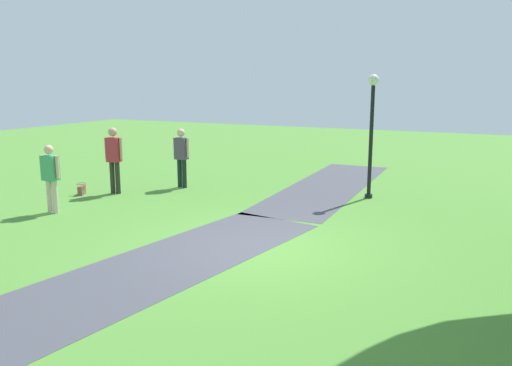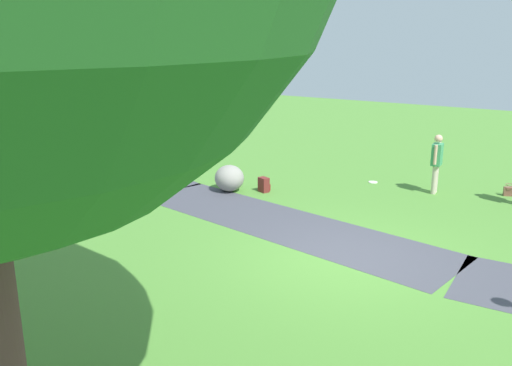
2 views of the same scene
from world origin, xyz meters
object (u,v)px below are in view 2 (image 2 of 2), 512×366
lawn_boulder (229,178)px  handbag_on_grass (510,191)px  passerby_on_path (437,160)px  backpack_by_boulder (264,185)px  frisbee_on_grass (373,182)px

lawn_boulder → handbag_on_grass: bearing=-151.4°
passerby_on_path → backpack_by_boulder: 4.65m
lawn_boulder → passerby_on_path: passerby_on_path is taller
passerby_on_path → backpack_by_boulder: size_ratio=4.00×
frisbee_on_grass → backpack_by_boulder: bearing=48.9°
lawn_boulder → handbag_on_grass: (-6.58, -3.58, -0.22)m
passerby_on_path → handbag_on_grass: passerby_on_path is taller
backpack_by_boulder → frisbee_on_grass: backpack_by_boulder is taller
handbag_on_grass → frisbee_on_grass: 3.61m
lawn_boulder → passerby_on_path: bearing=-150.1°
handbag_on_grass → backpack_by_boulder: backpack_by_boulder is taller
backpack_by_boulder → handbag_on_grass: bearing=-151.1°
handbag_on_grass → lawn_boulder: bearing=28.6°
passerby_on_path → handbag_on_grass: 2.10m
passerby_on_path → lawn_boulder: bearing=29.9°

